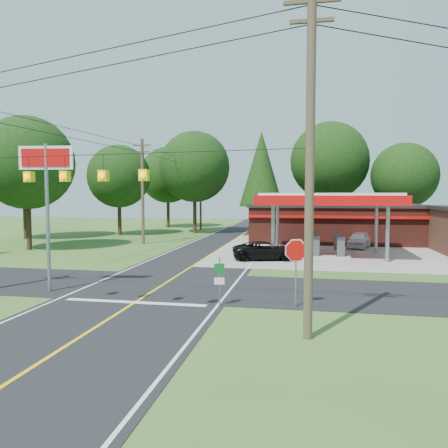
% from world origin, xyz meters
% --- Properties ---
extents(ground, '(120.00, 120.00, 0.00)m').
position_xyz_m(ground, '(0.00, 0.00, 0.00)').
color(ground, '#2E5D20').
rests_on(ground, ground).
extents(main_highway, '(8.00, 120.00, 0.02)m').
position_xyz_m(main_highway, '(0.00, 0.00, 0.01)').
color(main_highway, black).
rests_on(main_highway, ground).
extents(cross_road, '(70.00, 7.00, 0.02)m').
position_xyz_m(cross_road, '(0.00, 0.00, 0.01)').
color(cross_road, black).
rests_on(cross_road, ground).
extents(lane_center_yellow, '(0.15, 110.00, 0.00)m').
position_xyz_m(lane_center_yellow, '(0.00, 0.00, 0.03)').
color(lane_center_yellow, yellow).
rests_on(lane_center_yellow, main_highway).
extents(gas_canopy, '(10.60, 7.40, 4.88)m').
position_xyz_m(gas_canopy, '(9.00, 13.00, 4.27)').
color(gas_canopy, gray).
rests_on(gas_canopy, ground).
extents(convenience_store, '(16.40, 7.55, 3.80)m').
position_xyz_m(convenience_store, '(10.00, 22.98, 1.92)').
color(convenience_store, '#592219').
rests_on(convenience_store, ground).
extents(utility_pole_near_right, '(1.80, 0.30, 11.50)m').
position_xyz_m(utility_pole_near_right, '(7.50, -7.00, 5.96)').
color(utility_pole_near_right, '#473828').
rests_on(utility_pole_near_right, ground).
extents(utility_pole_far_left, '(1.80, 0.30, 10.00)m').
position_xyz_m(utility_pole_far_left, '(-8.00, 18.00, 5.20)').
color(utility_pole_far_left, '#473828').
rests_on(utility_pole_far_left, ground).
extents(utility_pole_north, '(0.30, 0.30, 9.50)m').
position_xyz_m(utility_pole_north, '(-6.50, 35.00, 4.75)').
color(utility_pole_north, '#473828').
rests_on(utility_pole_north, ground).
extents(overhead_beacons, '(17.04, 2.04, 1.03)m').
position_xyz_m(overhead_beacons, '(-1.00, -6.00, 6.21)').
color(overhead_beacons, black).
rests_on(overhead_beacons, ground).
extents(treeline_backdrop, '(70.27, 51.59, 13.30)m').
position_xyz_m(treeline_backdrop, '(0.82, 24.01, 7.49)').
color(treeline_backdrop, '#332316').
rests_on(treeline_backdrop, ground).
extents(suv_car, '(5.73, 5.73, 1.33)m').
position_xyz_m(suv_car, '(4.50, 10.00, 0.67)').
color(suv_car, black).
rests_on(suv_car, ground).
extents(sedan_car, '(5.10, 5.10, 1.41)m').
position_xyz_m(sedan_car, '(12.00, 18.50, 0.71)').
color(sedan_car, white).
rests_on(sedan_car, ground).
extents(big_stop_sign, '(2.67, 0.43, 7.22)m').
position_xyz_m(big_stop_sign, '(-5.00, -2.28, 5.41)').
color(big_stop_sign, gray).
rests_on(big_stop_sign, ground).
extents(octagonal_stop_sign, '(0.98, 0.29, 2.94)m').
position_xyz_m(octagonal_stop_sign, '(7.00, -3.01, 2.23)').
color(octagonal_stop_sign, gray).
rests_on(octagonal_stop_sign, ground).
extents(route_sign_post, '(0.43, 0.14, 2.14)m').
position_xyz_m(route_sign_post, '(3.80, -3.52, 1.27)').
color(route_sign_post, gray).
rests_on(route_sign_post, ground).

